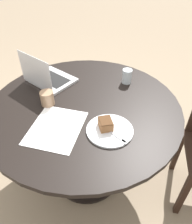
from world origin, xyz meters
TOP-DOWN VIEW (x-y plane):
  - ground_plane at (0.00, 0.00)m, footprint 12.00×12.00m
  - dining_table at (0.00, 0.00)m, footprint 1.21×1.21m
  - paper_document at (-0.25, -0.05)m, footprint 0.43×0.41m
  - plate at (-0.04, -0.27)m, footprint 0.26×0.26m
  - cake_slice at (-0.05, -0.24)m, footprint 0.10×0.11m
  - fork at (-0.05, -0.33)m, footprint 0.03×0.17m
  - coffee_glass at (-0.16, 0.16)m, footprint 0.08×0.08m
  - water_glass at (0.39, -0.00)m, footprint 0.07×0.07m
  - laptop at (-0.02, 0.37)m, footprint 0.29×0.34m

SIDE VIEW (x-z plane):
  - ground_plane at x=0.00m, z-range 0.00..0.00m
  - dining_table at x=0.00m, z-range 0.21..0.95m
  - paper_document at x=-0.25m, z-range 0.74..0.74m
  - plate at x=-0.04m, z-range 0.74..0.75m
  - fork at x=-0.05m, z-range 0.75..0.75m
  - cake_slice at x=-0.05m, z-range 0.75..0.80m
  - laptop at x=-0.02m, z-range 0.66..0.90m
  - coffee_glass at x=-0.16m, z-range 0.74..0.83m
  - water_glass at x=0.39m, z-range 0.74..0.84m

